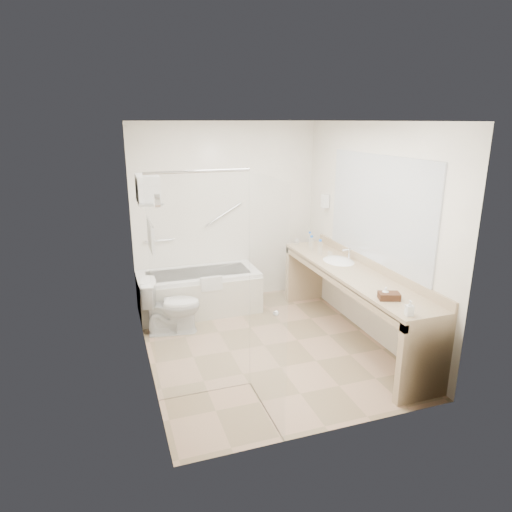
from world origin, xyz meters
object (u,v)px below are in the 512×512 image
object	(u,v)px
toilet	(171,306)
amenity_basket	(389,296)
bathtub	(199,292)
vanity_counter	(352,288)
water_bottle_left	(320,248)

from	to	relation	value
toilet	amenity_basket	distance (m)	2.59
bathtub	vanity_counter	distance (m)	2.09
vanity_counter	bathtub	bearing A→B (deg)	137.65
bathtub	vanity_counter	world-z (taller)	vanity_counter
toilet	amenity_basket	bearing A→B (deg)	-124.32
amenity_basket	water_bottle_left	bearing A→B (deg)	88.50
toilet	bathtub	bearing A→B (deg)	-31.50
bathtub	water_bottle_left	bearing A→B (deg)	-25.27
bathtub	water_bottle_left	size ratio (longest dim) A/B	7.73
bathtub	vanity_counter	bearing A→B (deg)	-42.35
vanity_counter	toilet	bearing A→B (deg)	156.71
amenity_basket	toilet	bearing A→B (deg)	137.30
vanity_counter	water_bottle_left	xyz separation A→B (m)	(-0.07, 0.70, 0.30)
bathtub	water_bottle_left	world-z (taller)	water_bottle_left
vanity_counter	amenity_basket	distance (m)	0.91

